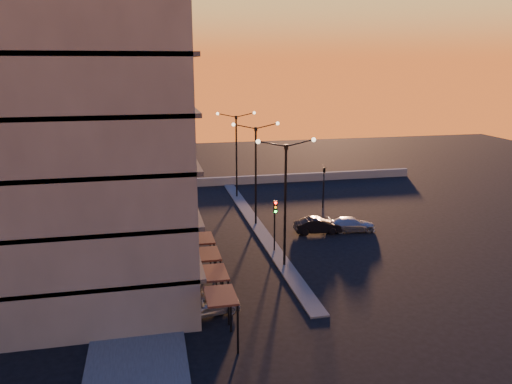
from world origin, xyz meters
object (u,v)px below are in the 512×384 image
Objects in this scene: streetlamp_mid at (256,166)px; car_hatchback at (206,303)px; traffic_light_main at (275,217)px; car_sedan at (318,226)px; car_wagon at (352,224)px.

car_hatchback is at bearing -112.05° from streetlamp_mid.
streetlamp_mid reaches higher than traffic_light_main.
car_sedan is 0.97× the size of car_wagon.
traffic_light_main is 6.48m from car_sedan.
streetlamp_mid is 10.08m from car_wagon.
car_hatchback is (-6.50, -16.05, -4.89)m from streetlamp_mid.
car_sedan is (4.85, -3.45, -4.92)m from streetlamp_mid.
traffic_light_main is at bearing -47.10° from car_hatchback.
streetlamp_mid is at bearing 90.00° from traffic_light_main.
car_hatchback is 0.97× the size of car_wagon.
streetlamp_mid is 2.24× the size of traffic_light_main.
traffic_light_main is at bearing -90.00° from streetlamp_mid.
car_hatchback is at bearing -126.07° from traffic_light_main.
car_wagon is (8.00, 3.53, -2.27)m from traffic_light_main.
car_hatchback is 16.96m from car_sedan.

